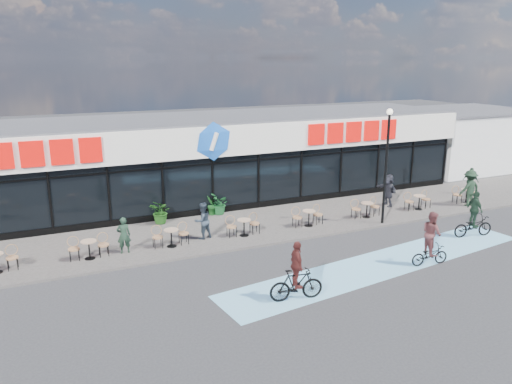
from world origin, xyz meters
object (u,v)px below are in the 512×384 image
pedestrian_c (470,188)px  cyclist_b (474,220)px  potted_plant_left (161,212)px  patron_right (203,221)px  patron_left (124,235)px  pedestrian_b (471,181)px  potted_plant_right (220,204)px  pedestrian_a (388,190)px  lamp_post (387,157)px  potted_plant_mid (212,205)px  cyclist_a (431,242)px

pedestrian_c → cyclist_b: 4.78m
potted_plant_left → patron_right: (1.17, -2.71, 0.23)m
patron_left → pedestrian_b: 19.70m
potted_plant_right → pedestrian_c: size_ratio=0.57×
pedestrian_a → potted_plant_left: bearing=-96.1°
lamp_post → pedestrian_b: 8.51m
potted_plant_right → patron_right: (-1.84, -2.95, 0.25)m
patron_right → patron_left: bearing=-11.7°
potted_plant_left → potted_plant_right: potted_plant_left is taller
potted_plant_left → potted_plant_mid: (2.59, 0.28, -0.06)m
pedestrian_b → patron_left: bearing=72.9°
lamp_post → cyclist_b: (2.66, -2.90, -2.53)m
patron_right → pedestrian_b: size_ratio=1.04×
potted_plant_right → patron_right: 3.49m
lamp_post → patron_right: lamp_post is taller
patron_right → cyclist_a: bearing=122.7°
potted_plant_left → pedestrian_a: size_ratio=0.67×
pedestrian_b → cyclist_a: 11.41m
potted_plant_mid → patron_right: size_ratio=0.64×
potted_plant_right → pedestrian_b: 14.60m
potted_plant_mid → potted_plant_right: 0.42m
pedestrian_b → potted_plant_left: bearing=63.4°
potted_plant_left → cyclist_a: cyclist_a is taller
cyclist_a → potted_plant_left: bearing=133.5°
patron_right → pedestrian_a: size_ratio=0.95×
potted_plant_mid → cyclist_a: (5.69, -9.00, 0.30)m
pedestrian_b → cyclist_a: size_ratio=0.73×
potted_plant_left → pedestrian_c: 15.99m
potted_plant_right → lamp_post: bearing=-33.7°
pedestrian_b → cyclist_b: 7.29m
potted_plant_mid → patron_right: patron_right is taller
potted_plant_left → lamp_post: bearing=-23.4°
potted_plant_right → pedestrian_a: size_ratio=0.65×
potted_plant_mid → cyclist_b: 12.13m
patron_right → pedestrian_a: pedestrian_a is taller
patron_left → pedestrian_c: 17.80m
lamp_post → cyclist_a: lamp_post is taller
potted_plant_left → cyclist_b: size_ratio=0.55×
potted_plant_mid → cyclist_b: (9.67, -7.33, 0.14)m
potted_plant_right → cyclist_a: (5.27, -8.97, 0.26)m
potted_plant_mid → patron_left: (-4.81, -3.31, 0.24)m
patron_right → pedestrian_a: bearing=167.3°
patron_right → pedestrian_c: bearing=159.3°
potted_plant_right → pedestrian_c: 13.15m
lamp_post → patron_right: size_ratio=3.35×
potted_plant_mid → potted_plant_right: potted_plant_right is taller
cyclist_b → potted_plant_mid: bearing=142.8°
patron_right → pedestrian_b: patron_right is taller
potted_plant_mid → pedestrian_b: 15.02m
lamp_post → pedestrian_c: lamp_post is taller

